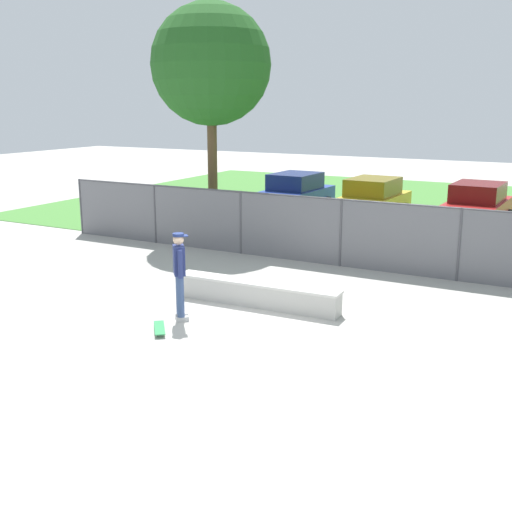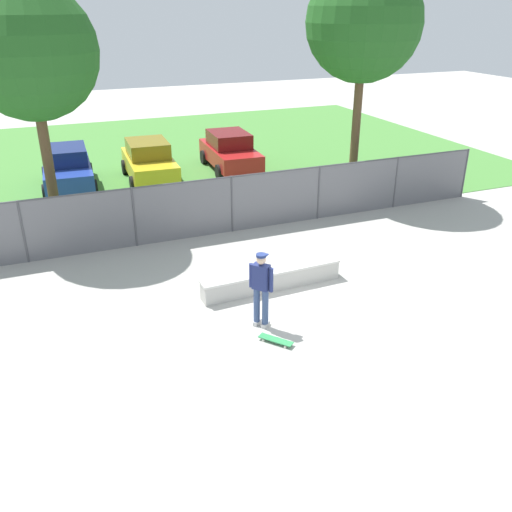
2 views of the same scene
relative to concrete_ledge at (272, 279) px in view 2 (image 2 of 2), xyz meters
name	(u,v)px [view 2 (image 2 of 2)]	position (x,y,z in m)	size (l,w,h in m)	color
ground_plane	(303,305)	(0.39, -1.09, -0.28)	(80.00, 80.00, 0.00)	#ADAAA3
grass_strip	(162,157)	(0.39, 14.44, -0.27)	(30.91, 20.00, 0.02)	#478438
concrete_ledge	(272,279)	(0.00, 0.00, 0.00)	(3.88, 0.61, 0.55)	#B7B5AD
skateboarder	(261,287)	(-0.96, -1.58, 0.76)	(0.44, 0.48, 1.84)	beige
skateboard	(276,340)	(-0.93, -2.36, -0.20)	(0.66, 0.75, 0.09)	#2D8C4C
chainlink_fence	(232,202)	(0.39, 4.14, 0.75)	(18.98, 0.07, 1.89)	#4C4C51
tree_near_left	(30,52)	(-4.93, 6.08, 5.30)	(3.90, 3.90, 7.55)	brown
tree_near_right	(364,23)	(6.15, 6.21, 5.93)	(4.12, 4.12, 8.30)	brown
car_blue	(67,168)	(-4.20, 11.00, 0.56)	(2.16, 4.27, 1.66)	#233D9E
car_yellow	(149,161)	(-0.92, 10.84, 0.56)	(2.16, 4.27, 1.66)	gold
car_red	(230,151)	(2.80, 11.18, 0.56)	(2.16, 4.27, 1.66)	#B21E1E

